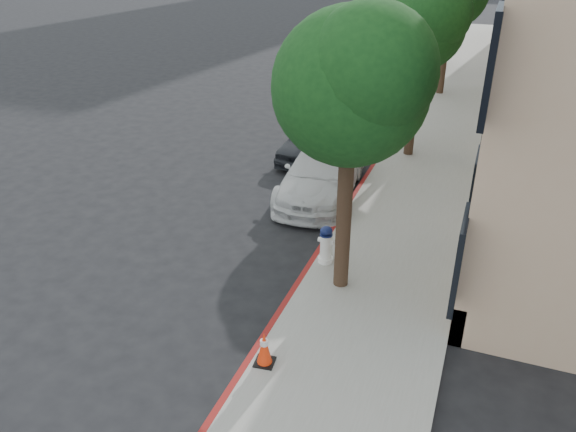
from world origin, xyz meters
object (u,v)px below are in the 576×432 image
(fire_hydrant, at_px, (326,245))
(traffic_cone, at_px, (264,348))
(parked_car_mid, at_px, (314,138))
(parked_car_far, at_px, (418,58))
(police_car, at_px, (322,171))

(fire_hydrant, distance_m, traffic_cone, 3.46)
(fire_hydrant, bearing_deg, parked_car_mid, 116.08)
(parked_car_far, height_order, fire_hydrant, parked_car_far)
(parked_car_far, bearing_deg, fire_hydrant, -81.84)
(parked_car_mid, bearing_deg, police_car, -65.49)
(parked_car_mid, bearing_deg, fire_hydrant, -67.82)
(traffic_cone, bearing_deg, parked_car_mid, 103.64)
(parked_car_far, relative_size, traffic_cone, 6.45)
(parked_car_mid, bearing_deg, traffic_cone, -74.80)
(parked_car_far, distance_m, fire_hydrant, 19.84)
(parked_car_mid, height_order, fire_hydrant, parked_car_mid)
(parked_car_mid, xyz_separation_m, fire_hydrant, (2.37, -6.29, -0.07))
(police_car, distance_m, parked_car_mid, 2.87)
(parked_car_far, bearing_deg, parked_car_mid, -90.31)
(parked_car_mid, height_order, traffic_cone, parked_car_mid)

